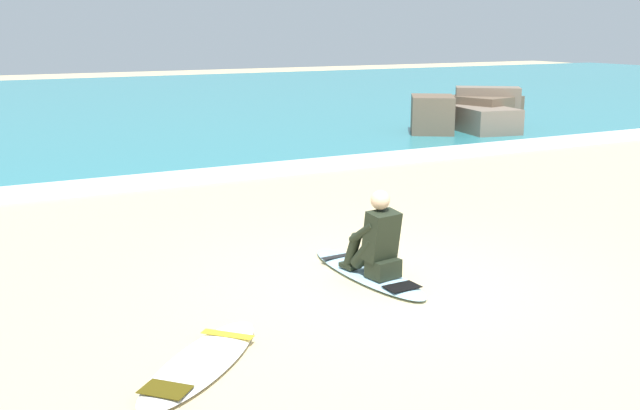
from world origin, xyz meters
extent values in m
plane|color=#CCB584|center=(0.00, 0.00, 0.00)|extent=(80.00, 80.00, 0.00)
cube|color=teal|center=(0.00, 20.13, 0.05)|extent=(80.00, 28.00, 0.10)
cube|color=white|center=(0.00, 6.43, 0.06)|extent=(80.00, 0.90, 0.11)
ellipsoid|color=#9ED1E5|center=(-0.08, 0.42, 0.04)|extent=(0.60, 2.06, 0.07)
cube|color=black|center=(-0.10, 0.99, 0.07)|extent=(0.48, 0.12, 0.01)
cube|color=black|center=(-0.05, -0.23, 0.07)|extent=(0.37, 0.25, 0.01)
cube|color=black|center=(-0.06, 0.11, 0.18)|extent=(0.35, 0.30, 0.20)
cylinder|color=black|center=(-0.19, 0.28, 0.33)|extent=(0.21, 0.42, 0.43)
cylinder|color=black|center=(-0.23, 0.48, 0.30)|extent=(0.16, 0.27, 0.42)
cube|color=black|center=(-0.25, 0.55, 0.10)|extent=(0.13, 0.23, 0.05)
cylinder|color=black|center=(0.01, 0.31, 0.33)|extent=(0.21, 0.42, 0.43)
cylinder|color=black|center=(-0.01, 0.52, 0.30)|extent=(0.16, 0.27, 0.42)
cube|color=black|center=(-0.01, 0.59, 0.10)|extent=(0.13, 0.23, 0.05)
cube|color=black|center=(-0.07, 0.15, 0.53)|extent=(0.38, 0.34, 0.57)
sphere|color=beige|center=(-0.07, 0.18, 0.92)|extent=(0.21, 0.21, 0.21)
cylinder|color=black|center=(-0.23, 0.28, 0.55)|extent=(0.15, 0.40, 0.31)
cylinder|color=black|center=(0.05, 0.32, 0.55)|extent=(0.15, 0.40, 0.31)
ellipsoid|color=white|center=(-2.46, -0.88, 0.04)|extent=(1.65, 1.60, 0.07)
cube|color=gold|center=(-2.10, -0.54, 0.07)|extent=(0.40, 0.42, 0.01)
cube|color=#4C400C|center=(-2.87, -1.27, 0.07)|extent=(0.42, 0.43, 0.01)
cube|color=brown|center=(6.96, 8.84, 0.51)|extent=(1.59, 1.67, 1.03)
cube|color=#756656|center=(9.01, 9.18, 0.57)|extent=(1.80, 1.60, 1.15)
cube|color=#756656|center=(8.25, 8.34, 0.36)|extent=(1.50, 1.92, 0.72)
cube|color=brown|center=(8.87, 9.13, 0.46)|extent=(1.79, 1.83, 0.93)
camera|label=1|loc=(-4.20, -6.26, 2.70)|focal=41.45mm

